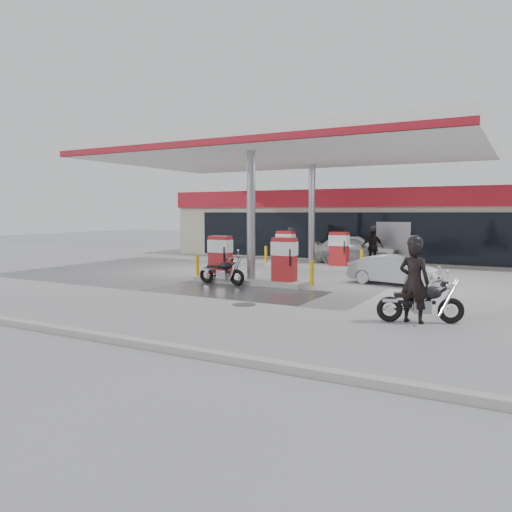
# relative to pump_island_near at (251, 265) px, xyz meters

# --- Properties ---
(ground) EXTENTS (90.00, 90.00, 0.00)m
(ground) POSITION_rel_pump_island_near_xyz_m (0.00, -2.00, -0.71)
(ground) COLOR gray
(ground) RESTS_ON ground
(wet_patch) EXTENTS (6.00, 3.00, 0.00)m
(wet_patch) POSITION_rel_pump_island_near_xyz_m (0.50, -2.00, -0.71)
(wet_patch) COLOR #4C4C4F
(wet_patch) RESTS_ON ground
(drain_cover) EXTENTS (0.70, 0.70, 0.01)m
(drain_cover) POSITION_rel_pump_island_near_xyz_m (2.00, -4.00, -0.71)
(drain_cover) COLOR #38383A
(drain_cover) RESTS_ON ground
(kerb) EXTENTS (28.00, 0.25, 0.15)m
(kerb) POSITION_rel_pump_island_near_xyz_m (0.00, -9.00, -0.64)
(kerb) COLOR gray
(kerb) RESTS_ON ground
(store_building) EXTENTS (22.00, 8.22, 4.00)m
(store_building) POSITION_rel_pump_island_near_xyz_m (0.01, 13.94, 1.30)
(store_building) COLOR #BAAD9C
(store_building) RESTS_ON ground
(canopy) EXTENTS (16.00, 10.02, 5.51)m
(canopy) POSITION_rel_pump_island_near_xyz_m (0.00, 3.00, 4.56)
(canopy) COLOR silver
(canopy) RESTS_ON ground
(pump_island_near) EXTENTS (5.14, 1.30, 1.78)m
(pump_island_near) POSITION_rel_pump_island_near_xyz_m (0.00, 0.00, 0.00)
(pump_island_near) COLOR #9E9E99
(pump_island_near) RESTS_ON ground
(pump_island_far) EXTENTS (5.14, 1.30, 1.78)m
(pump_island_far) POSITION_rel_pump_island_near_xyz_m (0.00, 6.00, 0.00)
(pump_island_far) COLOR #9E9E99
(pump_island_far) RESTS_ON ground
(main_motorcycle) EXTENTS (2.00, 1.02, 1.08)m
(main_motorcycle) POSITION_rel_pump_island_near_xyz_m (7.02, -3.98, -0.23)
(main_motorcycle) COLOR black
(main_motorcycle) RESTS_ON ground
(biker_main) EXTENTS (0.79, 0.56, 2.02)m
(biker_main) POSITION_rel_pump_island_near_xyz_m (6.84, -4.05, 0.30)
(biker_main) COLOR black
(biker_main) RESTS_ON ground
(parked_motorcycle) EXTENTS (2.02, 0.77, 1.03)m
(parked_motorcycle) POSITION_rel_pump_island_near_xyz_m (-0.80, -0.80, -0.25)
(parked_motorcycle) COLOR black
(parked_motorcycle) RESTS_ON ground
(sedan_white) EXTENTS (4.82, 2.65, 1.55)m
(sedan_white) POSITION_rel_pump_island_near_xyz_m (1.13, 9.20, 0.07)
(sedan_white) COLOR silver
(sedan_white) RESTS_ON ground
(attendant) EXTENTS (0.85, 1.03, 1.95)m
(attendant) POSITION_rel_pump_island_near_xyz_m (-1.51, 7.00, 0.26)
(attendant) COLOR #545358
(attendant) RESTS_ON ground
(hatchback_silver) EXTENTS (3.49, 1.72, 1.10)m
(hatchback_silver) POSITION_rel_pump_island_near_xyz_m (4.88, 2.20, -0.16)
(hatchback_silver) COLOR #A1A5A9
(hatchback_silver) RESTS_ON ground
(parked_car_left) EXTENTS (3.90, 2.55, 1.05)m
(parked_car_left) POSITION_rel_pump_island_near_xyz_m (-4.69, 12.00, -0.19)
(parked_car_left) COLOR black
(parked_car_left) RESTS_ON ground
(biker_walking) EXTENTS (1.18, 1.07, 1.92)m
(biker_walking) POSITION_rel_pump_island_near_xyz_m (2.39, 8.20, 0.25)
(biker_walking) COLOR black
(biker_walking) RESTS_ON ground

